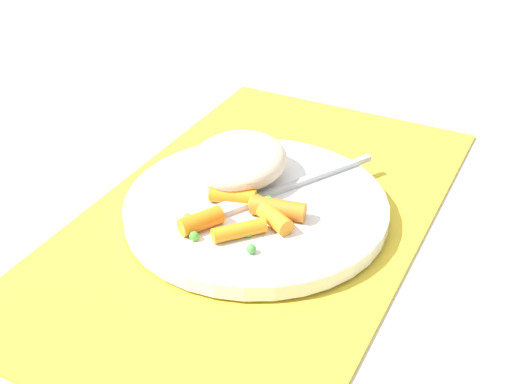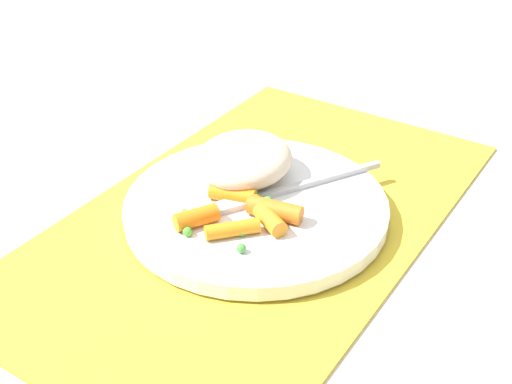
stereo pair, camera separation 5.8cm
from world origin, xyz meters
name	(u,v)px [view 1 (the left image)]	position (x,y,z in m)	size (l,w,h in m)	color
ground_plane	(256,219)	(0.00, 0.00, 0.00)	(2.40, 2.40, 0.00)	beige
placemat	(256,216)	(0.00, 0.00, 0.00)	(0.51, 0.30, 0.01)	gold
plate	(256,207)	(0.00, 0.00, 0.01)	(0.25, 0.25, 0.01)	white
rice_mound	(239,160)	(-0.03, -0.03, 0.04)	(0.10, 0.09, 0.04)	beige
carrot_portion	(248,213)	(0.03, 0.01, 0.03)	(0.08, 0.10, 0.02)	orange
pea_scatter	(237,222)	(0.04, 0.00, 0.02)	(0.09, 0.08, 0.01)	#4EA542
fork	(279,190)	(-0.02, 0.01, 0.02)	(0.17, 0.10, 0.01)	#B8B8B8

